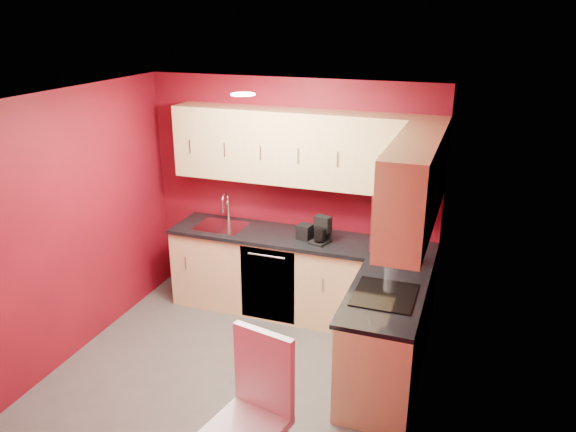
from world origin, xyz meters
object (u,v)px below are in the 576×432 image
Objects in this scene: microwave at (405,212)px; paper_towel at (393,248)px; coffee_maker at (320,231)px; napkin_holder at (305,232)px; dining_chair at (247,420)px; sink at (222,223)px.

paper_towel is (-0.16, 0.65, -0.60)m from microwave.
microwave is 2.78× the size of coffee_maker.
coffee_maker is 1.79× the size of napkin_holder.
dining_chair is at bearing -81.31° from napkin_holder.
paper_towel is at bearing 86.17° from dining_chair.
paper_towel is (0.78, -0.24, 0.02)m from coffee_maker.
napkin_holder is 0.13× the size of dining_chair.
sink reaches higher than dining_chair.
coffee_maker is 0.90× the size of paper_towel.
napkin_holder is (-1.12, 0.95, -0.67)m from microwave.
coffee_maker is 0.81m from paper_towel.
napkin_holder is 1.01m from paper_towel.
microwave is 1.43m from coffee_maker.
paper_towel is (1.93, -0.35, 0.12)m from sink.
napkin_holder is 2.42m from dining_chair.
microwave is at bearing 73.86° from dining_chair.
sink reaches higher than napkin_holder.
paper_towel reaches higher than dining_chair.
paper_towel is (0.95, -0.30, 0.08)m from napkin_holder.
microwave is 4.99× the size of napkin_holder.
sink is 1.71× the size of paper_towel.
coffee_maker reaches higher than dining_chair.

